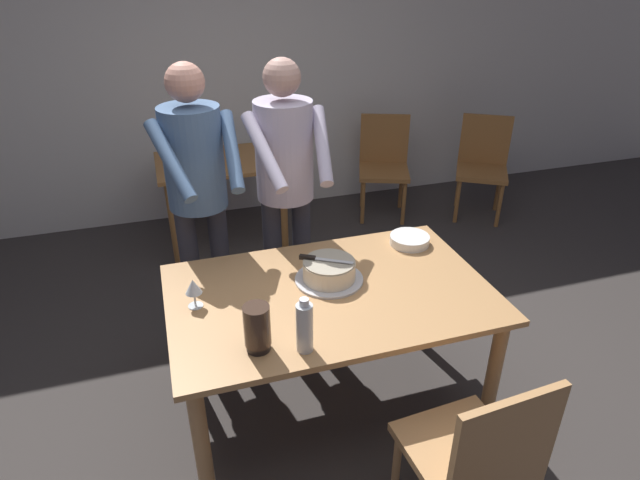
{
  "coord_description": "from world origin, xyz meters",
  "views": [
    {
      "loc": [
        -0.69,
        -2.04,
        2.2
      ],
      "look_at": [
        0.03,
        0.24,
        0.9
      ],
      "focal_mm": 30.11,
      "sensor_mm": 36.0,
      "label": 1
    }
  ],
  "objects_px": {
    "wine_glass_near": "(193,287)",
    "hurricane_lamp": "(257,328)",
    "person_cutting_cake": "(285,177)",
    "main_dining_table": "(330,309)",
    "cake_on_platter": "(329,271)",
    "background_chair_1": "(384,162)",
    "background_chair_0": "(482,163)",
    "person_standing_beside": "(197,185)",
    "plate_stack": "(410,240)",
    "water_bottle": "(305,327)",
    "chair_near_side": "(476,455)",
    "background_table": "(223,179)",
    "cake_knife": "(315,258)"
  },
  "relations": [
    {
      "from": "main_dining_table",
      "to": "chair_near_side",
      "type": "bearing_deg",
      "value": -70.68
    },
    {
      "from": "plate_stack",
      "to": "person_cutting_cake",
      "type": "relative_size",
      "value": 0.13
    },
    {
      "from": "plate_stack",
      "to": "wine_glass_near",
      "type": "relative_size",
      "value": 1.53
    },
    {
      "from": "water_bottle",
      "to": "chair_near_side",
      "type": "bearing_deg",
      "value": -42.51
    },
    {
      "from": "main_dining_table",
      "to": "background_chair_0",
      "type": "height_order",
      "value": "background_chair_0"
    },
    {
      "from": "wine_glass_near",
      "to": "chair_near_side",
      "type": "height_order",
      "value": "chair_near_side"
    },
    {
      "from": "water_bottle",
      "to": "background_table",
      "type": "xyz_separation_m",
      "value": [
        -0.0,
        2.4,
        -0.29
      ]
    },
    {
      "from": "person_cutting_cake",
      "to": "background_chair_0",
      "type": "xyz_separation_m",
      "value": [
        2.13,
        1.21,
        -0.58
      ]
    },
    {
      "from": "cake_knife",
      "to": "water_bottle",
      "type": "xyz_separation_m",
      "value": [
        -0.2,
        -0.5,
        -0.0
      ]
    },
    {
      "from": "main_dining_table",
      "to": "background_table",
      "type": "relative_size",
      "value": 1.54
    },
    {
      "from": "wine_glass_near",
      "to": "main_dining_table",
      "type": "bearing_deg",
      "value": -6.23
    },
    {
      "from": "background_table",
      "to": "background_chair_0",
      "type": "relative_size",
      "value": 1.11
    },
    {
      "from": "background_chair_1",
      "to": "hurricane_lamp",
      "type": "bearing_deg",
      "value": -123.49
    },
    {
      "from": "cake_knife",
      "to": "wine_glass_near",
      "type": "height_order",
      "value": "wine_glass_near"
    },
    {
      "from": "cake_knife",
      "to": "plate_stack",
      "type": "bearing_deg",
      "value": 16.92
    },
    {
      "from": "hurricane_lamp",
      "to": "background_chair_1",
      "type": "distance_m",
      "value": 3.04
    },
    {
      "from": "wine_glass_near",
      "to": "person_standing_beside",
      "type": "relative_size",
      "value": 0.08
    },
    {
      "from": "background_table",
      "to": "person_standing_beside",
      "type": "bearing_deg",
      "value": -102.39
    },
    {
      "from": "hurricane_lamp",
      "to": "cake_knife",
      "type": "bearing_deg",
      "value": 49.6
    },
    {
      "from": "background_chair_1",
      "to": "background_table",
      "type": "bearing_deg",
      "value": -173.19
    },
    {
      "from": "background_chair_0",
      "to": "background_chair_1",
      "type": "distance_m",
      "value": 0.89
    },
    {
      "from": "cake_on_platter",
      "to": "person_standing_beside",
      "type": "height_order",
      "value": "person_standing_beside"
    },
    {
      "from": "background_chair_0",
      "to": "background_chair_1",
      "type": "xyz_separation_m",
      "value": [
        -0.85,
        0.29,
        0.0
      ]
    },
    {
      "from": "cake_on_platter",
      "to": "background_table",
      "type": "distance_m",
      "value": 1.96
    },
    {
      "from": "cake_knife",
      "to": "hurricane_lamp",
      "type": "height_order",
      "value": "hurricane_lamp"
    },
    {
      "from": "person_cutting_cake",
      "to": "person_standing_beside",
      "type": "relative_size",
      "value": 1.0
    },
    {
      "from": "wine_glass_near",
      "to": "person_cutting_cake",
      "type": "relative_size",
      "value": 0.08
    },
    {
      "from": "water_bottle",
      "to": "background_table",
      "type": "relative_size",
      "value": 0.25
    },
    {
      "from": "chair_near_side",
      "to": "background_table",
      "type": "relative_size",
      "value": 0.9
    },
    {
      "from": "main_dining_table",
      "to": "plate_stack",
      "type": "bearing_deg",
      "value": 28.9
    },
    {
      "from": "cake_on_platter",
      "to": "person_cutting_cake",
      "type": "bearing_deg",
      "value": 95.57
    },
    {
      "from": "plate_stack",
      "to": "background_table",
      "type": "height_order",
      "value": "plate_stack"
    },
    {
      "from": "main_dining_table",
      "to": "background_chair_1",
      "type": "bearing_deg",
      "value": 60.42
    },
    {
      "from": "person_cutting_cake",
      "to": "background_table",
      "type": "relative_size",
      "value": 1.72
    },
    {
      "from": "water_bottle",
      "to": "chair_near_side",
      "type": "height_order",
      "value": "water_bottle"
    },
    {
      "from": "wine_glass_near",
      "to": "background_chair_0",
      "type": "relative_size",
      "value": 0.16
    },
    {
      "from": "plate_stack",
      "to": "water_bottle",
      "type": "xyz_separation_m",
      "value": [
        -0.8,
        -0.69,
        0.09
      ]
    },
    {
      "from": "person_standing_beside",
      "to": "chair_near_side",
      "type": "xyz_separation_m",
      "value": [
        0.82,
        -1.6,
        -0.58
      ]
    },
    {
      "from": "cake_knife",
      "to": "background_chair_1",
      "type": "bearing_deg",
      "value": 58.16
    },
    {
      "from": "main_dining_table",
      "to": "cake_knife",
      "type": "relative_size",
      "value": 6.35
    },
    {
      "from": "wine_glass_near",
      "to": "hurricane_lamp",
      "type": "bearing_deg",
      "value": -60.63
    },
    {
      "from": "background_chair_1",
      "to": "chair_near_side",
      "type": "bearing_deg",
      "value": -107.12
    },
    {
      "from": "wine_glass_near",
      "to": "person_cutting_cake",
      "type": "distance_m",
      "value": 0.9
    },
    {
      "from": "person_standing_beside",
      "to": "background_table",
      "type": "height_order",
      "value": "person_standing_beside"
    },
    {
      "from": "cake_knife",
      "to": "plate_stack",
      "type": "height_order",
      "value": "cake_knife"
    },
    {
      "from": "cake_knife",
      "to": "chair_near_side",
      "type": "relative_size",
      "value": 0.27
    },
    {
      "from": "main_dining_table",
      "to": "cake_on_platter",
      "type": "relative_size",
      "value": 4.53
    },
    {
      "from": "background_table",
      "to": "background_chair_0",
      "type": "bearing_deg",
      "value": -2.66
    },
    {
      "from": "wine_glass_near",
      "to": "hurricane_lamp",
      "type": "distance_m",
      "value": 0.44
    },
    {
      "from": "main_dining_table",
      "to": "person_standing_beside",
      "type": "xyz_separation_m",
      "value": [
        -0.52,
        0.73,
        0.43
      ]
    }
  ]
}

